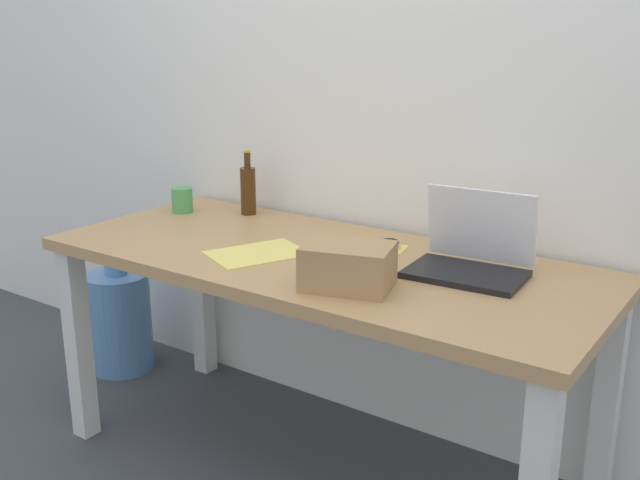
{
  "coord_description": "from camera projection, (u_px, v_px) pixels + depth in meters",
  "views": [
    {
      "loc": [
        1.25,
        -1.8,
        1.45
      ],
      "look_at": [
        0.0,
        0.0,
        0.81
      ],
      "focal_mm": 41.11,
      "sensor_mm": 36.0,
      "label": 1
    }
  ],
  "objects": [
    {
      "name": "coffee_mug",
      "position": [
        182.0,
        200.0,
        2.81
      ],
      "size": [
        0.08,
        0.08,
        0.09
      ],
      "primitive_type": "cylinder",
      "color": "#4C9E56",
      "rests_on": "desk"
    },
    {
      "name": "computer_mouse",
      "position": [
        387.0,
        244.0,
        2.35
      ],
      "size": [
        0.08,
        0.11,
        0.03
      ],
      "primitive_type": "ellipsoid",
      "rotation": [
        0.0,
        0.0,
        -0.17
      ],
      "color": "black",
      "rests_on": "desk"
    },
    {
      "name": "back_wall",
      "position": [
        393.0,
        71.0,
        2.48
      ],
      "size": [
        5.2,
        0.08,
        2.6
      ],
      "primitive_type": "cube",
      "color": "white",
      "rests_on": "ground"
    },
    {
      "name": "desk",
      "position": [
        320.0,
        285.0,
        2.32
      ],
      "size": [
        1.78,
        0.76,
        0.76
      ],
      "color": "tan",
      "rests_on": "ground"
    },
    {
      "name": "laptop_right",
      "position": [
        471.0,
        256.0,
        2.11
      ],
      "size": [
        0.34,
        0.26,
        0.24
      ],
      "color": "black",
      "rests_on": "desk"
    },
    {
      "name": "cardboard_box",
      "position": [
        348.0,
        266.0,
        2.0
      ],
      "size": [
        0.28,
        0.23,
        0.12
      ],
      "primitive_type": "cube",
      "rotation": [
        0.0,
        0.0,
        0.28
      ],
      "color": "tan",
      "rests_on": "desk"
    },
    {
      "name": "ground_plane",
      "position": [
        320.0,
        466.0,
        2.51
      ],
      "size": [
        8.0,
        8.0,
        0.0
      ],
      "primitive_type": "plane",
      "color": "#42474C"
    },
    {
      "name": "beer_bottle",
      "position": [
        248.0,
        189.0,
        2.77
      ],
      "size": [
        0.06,
        0.06,
        0.25
      ],
      "color": "#47280F",
      "rests_on": "desk"
    },
    {
      "name": "paper_yellow_folder",
      "position": [
        257.0,
        253.0,
        2.31
      ],
      "size": [
        0.31,
        0.36,
        0.0
      ],
      "primitive_type": "cube",
      "rotation": [
        0.0,
        0.0,
        -0.43
      ],
      "color": "#F4E06B",
      "rests_on": "desk"
    },
    {
      "name": "water_cooler_jug",
      "position": [
        120.0,
        321.0,
        3.17
      ],
      "size": [
        0.27,
        0.27,
        0.48
      ],
      "color": "#598CC6",
      "rests_on": "ground"
    },
    {
      "name": "paper_sheet_near_back",
      "position": [
        362.0,
        254.0,
        2.3
      ],
      "size": [
        0.26,
        0.33,
        0.0
      ],
      "primitive_type": "cube",
      "rotation": [
        0.0,
        0.0,
        0.17
      ],
      "color": "#F4E06B",
      "rests_on": "desk"
    }
  ]
}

